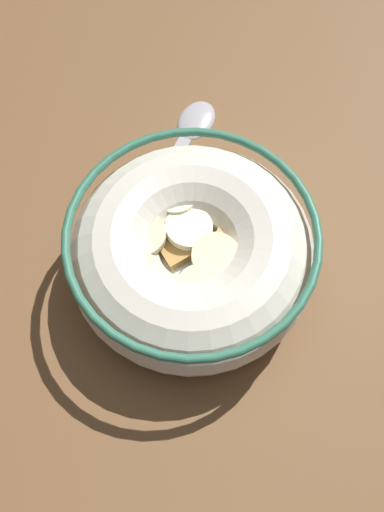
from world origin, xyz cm
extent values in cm
cube|color=brown|center=(0.00, 0.00, -1.00)|extent=(100.31, 100.31, 2.00)
cylinder|color=silver|center=(0.00, 0.00, 0.30)|extent=(9.22, 9.22, 0.60)
torus|color=silver|center=(0.00, 0.00, 3.16)|extent=(16.76, 16.76, 6.31)
torus|color=#337259|center=(0.00, 0.00, 6.01)|extent=(16.85, 16.85, 0.60)
cylinder|color=white|center=(0.00, 0.00, 3.29)|extent=(12.97, 12.97, 0.40)
cube|color=#B78947|center=(-1.09, -0.19, 3.98)|extent=(2.34, 2.30, 0.96)
cube|color=tan|center=(-3.39, 0.83, 3.87)|extent=(2.03, 1.99, 0.89)
cube|color=#B78947|center=(4.56, -0.27, 4.03)|extent=(1.77, 1.82, 0.91)
cube|color=tan|center=(1.37, -1.55, 4.04)|extent=(1.79, 1.88, 1.03)
cube|color=#AD7F42|center=(3.87, -3.24, 3.98)|extent=(1.96, 2.02, 0.94)
cube|color=#AD7F42|center=(0.33, -5.59, 3.84)|extent=(2.09, 2.09, 0.81)
cube|color=tan|center=(-0.33, 2.20, 4.02)|extent=(1.93, 1.86, 0.99)
cube|color=tan|center=(2.25, 0.11, 4.04)|extent=(2.50, 2.48, 0.99)
cube|color=#B78947|center=(1.58, -3.85, 4.01)|extent=(2.44, 2.44, 0.80)
cube|color=tan|center=(0.99, 4.31, 3.79)|extent=(2.51, 2.49, 0.93)
cylinder|color=#F9EFC6|center=(-0.25, 1.32, 4.66)|extent=(3.81, 3.79, 0.89)
cylinder|color=beige|center=(-0.35, -3.30, 5.08)|extent=(3.21, 3.24, 1.00)
cylinder|color=beige|center=(4.48, -0.33, 4.65)|extent=(4.45, 4.41, 1.01)
cylinder|color=beige|center=(-4.37, -1.09, 5.10)|extent=(4.38, 4.35, 1.20)
cylinder|color=beige|center=(1.35, -1.22, 5.09)|extent=(4.45, 4.48, 1.13)
cylinder|color=beige|center=(3.78, 2.95, 4.62)|extent=(4.10, 4.13, 0.99)
cylinder|color=#F9EFC6|center=(-0.57, 3.88, 4.73)|extent=(4.53, 4.55, 1.12)
cylinder|color=beige|center=(-3.14, 1.19, 4.95)|extent=(3.70, 3.71, 0.92)
cylinder|color=#F9EFC6|center=(3.17, -3.63, 4.67)|extent=(4.50, 4.53, 0.98)
ellipsoid|color=#A5A5AD|center=(2.51, 13.33, 0.40)|extent=(4.58, 4.90, 0.80)
cube|color=#A5A5AD|center=(-2.15, 6.52, 0.18)|extent=(7.86, 10.86, 0.36)
camera|label=1|loc=(-3.00, -18.54, 43.38)|focal=45.74mm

